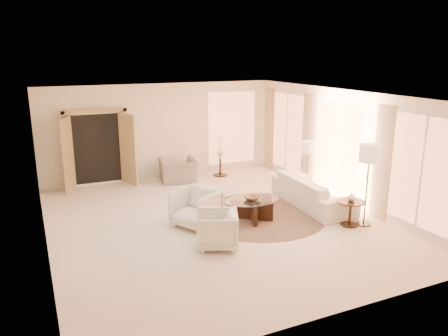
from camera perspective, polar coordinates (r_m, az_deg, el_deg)
name	(u,v)px	position (r m, az deg, el deg)	size (l,w,h in m)	color
room	(215,161)	(9.42, -1.21, 0.92)	(7.04, 8.04, 2.83)	#F3E3CF
windows_right	(340,148)	(11.28, 14.91, 2.52)	(0.10, 6.40, 2.40)	#ED935E
window_back_corner	(232,128)	(13.88, 1.08, 5.27)	(1.70, 0.10, 2.40)	#ED935E
curtains_right	(317,144)	(11.96, 12.00, 3.13)	(0.06, 5.20, 2.60)	tan
french_doors	(98,149)	(12.61, -16.18, 2.38)	(1.95, 0.66, 2.16)	tan
area_rug	(258,215)	(10.25, 4.53, -6.10)	(3.09, 3.09, 0.01)	#3D2A20
sofa	(313,192)	(10.93, 11.49, -3.04)	(2.48, 0.97, 0.72)	white
armchair_left	(196,206)	(9.48, -3.63, -4.99)	(0.87, 0.82, 0.90)	white
armchair_right	(217,228)	(8.50, -0.91, -7.81)	(0.76, 0.71, 0.79)	white
accent_chair	(178,167)	(12.74, -6.03, 0.16)	(1.03, 0.67, 0.90)	gray
coffee_table	(252,207)	(9.88, 3.68, -5.11)	(1.59, 1.59, 0.47)	black
end_table	(350,209)	(9.88, 16.19, -5.13)	(0.60, 0.60, 0.56)	black
side_table	(220,163)	(13.32, -0.50, 0.63)	(0.55, 0.55, 0.65)	black
floor_lamp_near	(308,150)	(11.41, 10.95, 2.37)	(0.36, 0.36, 1.47)	black
floor_lamp_far	(369,157)	(9.70, 18.46, 1.36)	(0.44, 0.44, 1.80)	black
bowl	(252,198)	(9.80, 3.71, -3.91)	(0.35, 0.35, 0.09)	brown
end_vase	(351,197)	(9.80, 16.30, -3.66)	(0.18, 0.18, 0.19)	white
side_vase	(220,152)	(13.23, -0.50, 2.16)	(0.22, 0.22, 0.23)	white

